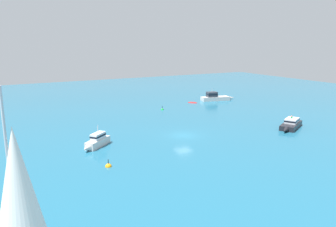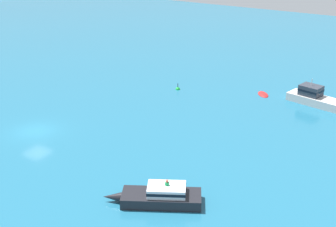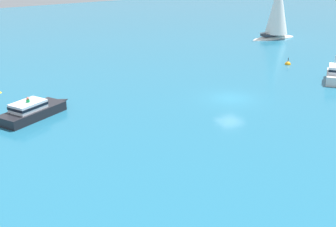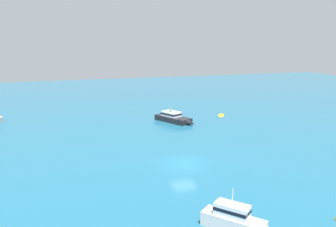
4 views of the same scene
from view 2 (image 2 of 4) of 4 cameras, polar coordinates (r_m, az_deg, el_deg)
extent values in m
plane|color=#1E607F|center=(52.00, -15.40, -2.03)|extent=(160.00, 160.00, 0.00)
cube|color=black|center=(37.97, -0.78, -9.99)|extent=(4.92, 6.52, 0.84)
cone|color=black|center=(38.39, -6.53, -9.76)|extent=(1.46, 1.75, 0.84)
cube|color=silver|center=(37.54, -0.17, -9.00)|extent=(3.01, 3.46, 0.73)
cube|color=black|center=(37.52, -0.17, -8.95)|extent=(3.06, 3.51, 0.24)
cylinder|color=#19994C|center=(37.56, -0.12, -8.77)|extent=(0.32, 0.32, 0.97)
sphere|color=#D86953|center=(37.25, -0.12, -7.97)|extent=(0.24, 0.24, 0.24)
ellipsoid|color=#B21E1E|center=(61.59, 11.16, 2.20)|extent=(2.58, 2.34, 0.43)
cube|color=silver|center=(59.70, 17.16, 1.44)|extent=(3.78, 7.32, 0.95)
cube|color=#2D333D|center=(59.72, 16.50, 2.64)|extent=(2.33, 2.80, 1.22)
cube|color=black|center=(59.70, 16.51, 2.69)|extent=(2.37, 2.84, 0.24)
cylinder|color=silver|center=(59.40, 16.61, 3.57)|extent=(0.08, 0.08, 0.84)
sphere|color=green|center=(62.29, 1.16, 2.86)|extent=(0.59, 0.59, 0.59)
cylinder|color=black|center=(62.11, 1.17, 3.35)|extent=(0.08, 0.08, 0.53)
camera|label=1|loc=(62.31, -67.78, 2.61)|focal=35.16mm
camera|label=3|loc=(66.79, 25.05, 15.08)|focal=49.16mm
camera|label=4|loc=(81.95, -27.09, 14.67)|focal=37.70mm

